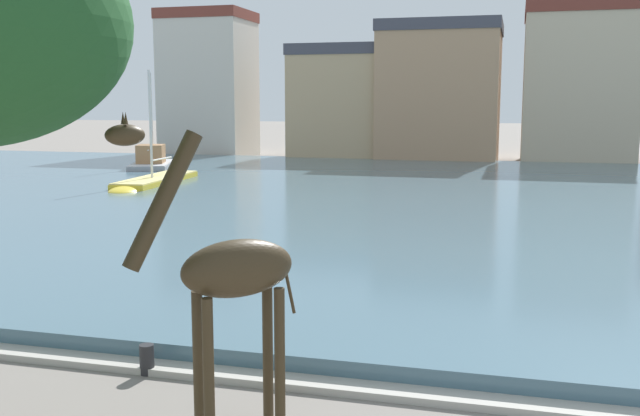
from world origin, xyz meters
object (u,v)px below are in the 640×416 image
giraffe_statue (229,276)px  mooring_bollard (147,359)px  sailboat_yellow (151,185)px  sailboat_grey (153,164)px

giraffe_statue → mooring_bollard: giraffe_statue is taller
sailboat_yellow → mooring_bollard: bearing=-62.0°
mooring_bollard → giraffe_statue: bearing=-38.3°
sailboat_yellow → mooring_bollard: sailboat_yellow is taller
sailboat_yellow → mooring_bollard: size_ratio=16.13×
giraffe_statue → sailboat_grey: bearing=119.6°
giraffe_statue → sailboat_yellow: sailboat_yellow is taller
sailboat_grey → mooring_bollard: (16.00, -30.30, -0.33)m
giraffe_statue → sailboat_yellow: 27.38m
sailboat_grey → giraffe_statue: bearing=-60.4°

